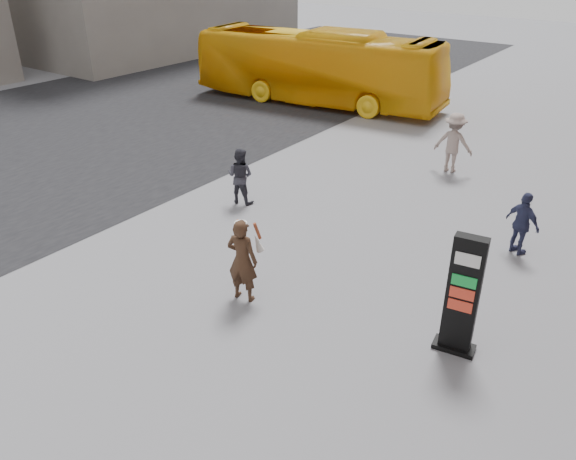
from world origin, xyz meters
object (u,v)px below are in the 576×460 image
Objects in this scene: woman at (243,259)px; bus at (317,67)px; pedestrian_c at (522,224)px; pedestrian_a at (240,176)px; pedestrian_b at (454,143)px; info_pylon at (462,296)px.

woman is 0.16× the size of bus.
woman reaches higher than pedestrian_c.
pedestrian_a is (4.22, -10.11, -0.78)m from bus.
pedestrian_b is (3.77, 5.66, 0.15)m from pedestrian_a.
woman is at bearing 119.41° from pedestrian_a.
info_pylon reaches higher than pedestrian_c.
bus is at bearing 123.30° from info_pylon.
woman is (-4.05, -0.97, -0.22)m from info_pylon.
bus is at bearing -12.53° from pedestrian_c.
bus is (-7.30, 13.64, 0.65)m from woman.
pedestrian_c is (7.01, 1.61, -0.02)m from pedestrian_a.
info_pylon reaches higher than pedestrian_a.
bus is 9.16m from pedestrian_b.
bus is at bearing -79.12° from pedestrian_a.
info_pylon is 1.46× the size of pedestrian_a.
woman is at bearing 81.96° from pedestrian_b.
pedestrian_c is at bearing -178.79° from pedestrian_a.
pedestrian_c is (3.92, 5.14, -0.15)m from woman.
pedestrian_b is 5.19m from pedestrian_c.
bus reaches higher than pedestrian_b.
bus is 7.40× the size of pedestrian_c.
pedestrian_c is at bearing -133.33° from bus.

